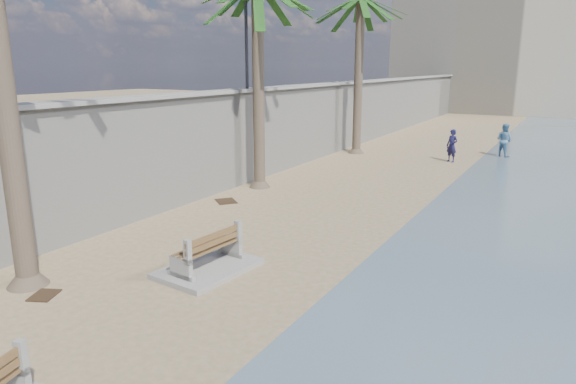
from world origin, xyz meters
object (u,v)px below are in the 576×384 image
at_px(palm_back, 361,0).
at_px(person_a, 452,143).
at_px(bench_far, 208,254).
at_px(person_b, 504,138).

distance_m(palm_back, person_a, 8.26).
relative_size(bench_far, person_a, 1.30).
bearing_deg(palm_back, person_b, 21.46).
bearing_deg(person_b, palm_back, 48.72).
bearing_deg(person_a, bench_far, -70.18).
distance_m(bench_far, person_a, 16.39).
height_order(bench_far, palm_back, palm_back).
bearing_deg(palm_back, bench_far, -79.19).
xyz_separation_m(palm_back, person_a, (4.89, -0.16, -6.65)).
xyz_separation_m(bench_far, person_a, (1.75, 16.29, 0.49)).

